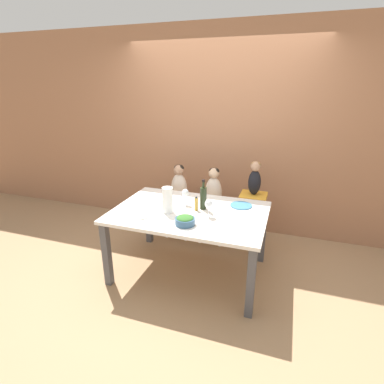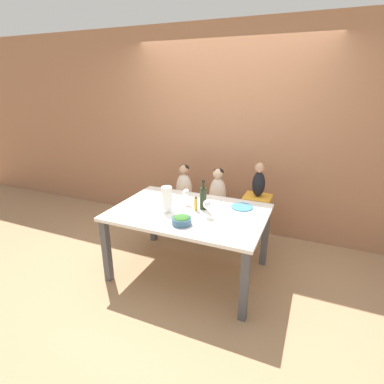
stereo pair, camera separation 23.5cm
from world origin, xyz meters
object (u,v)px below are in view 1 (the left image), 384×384
object	(u,v)px
wine_glass_near	(209,204)
salad_bowl_large	(185,220)
dinner_plate_back_left	(164,197)
person_baby_right	(255,177)
dinner_plate_back_right	(241,205)
chair_far_left	(179,210)
wine_bottle	(203,197)
paper_towel_roll	(168,200)
person_child_center	(214,190)
chair_far_center	(213,215)
wine_glass_far	(185,193)
chair_right_highchair	(253,207)
person_child_left	(179,186)
dinner_plate_front_left	(139,215)

from	to	relation	value
wine_glass_near	salad_bowl_large	size ratio (longest dim) A/B	0.94
salad_bowl_large	dinner_plate_back_left	distance (m)	0.73
person_baby_right	dinner_plate_back_right	size ratio (longest dim) A/B	1.75
chair_far_left	wine_bottle	xyz separation A→B (m)	(0.53, -0.68, 0.50)
paper_towel_roll	wine_glass_near	bearing A→B (deg)	5.73
dinner_plate_back_left	person_child_center	bearing A→B (deg)	49.53
person_child_center	chair_far_center	bearing A→B (deg)	-90.00
wine_glass_far	chair_far_center	bearing A→B (deg)	76.46
chair_right_highchair	person_child_left	xyz separation A→B (m)	(-0.97, 0.00, 0.18)
wine_glass_near	dinner_plate_back_right	bearing A→B (deg)	54.07
wine_bottle	wine_glass_far	bearing A→B (deg)	166.66
person_child_center	wine_glass_near	distance (m)	0.87
chair_far_center	person_baby_right	world-z (taller)	person_baby_right
wine_bottle	paper_towel_roll	bearing A→B (deg)	-147.21
person_baby_right	dinner_plate_front_left	bearing A→B (deg)	-133.44
wine_glass_near	wine_glass_far	xyz separation A→B (m)	(-0.32, 0.21, 0.00)
wine_bottle	wine_glass_far	distance (m)	0.22
person_baby_right	paper_towel_roll	distance (m)	1.16
paper_towel_roll	dinner_plate_back_left	distance (m)	0.43
person_child_left	dinner_plate_back_left	xyz separation A→B (m)	(0.02, -0.52, 0.03)
chair_far_left	chair_far_center	xyz separation A→B (m)	(0.47, 0.00, 0.00)
chair_right_highchair	dinner_plate_back_right	world-z (taller)	dinner_plate_back_right
person_baby_right	wine_glass_near	world-z (taller)	person_baby_right
paper_towel_roll	dinner_plate_back_right	size ratio (longest dim) A/B	1.14
dinner_plate_back_right	paper_towel_roll	bearing A→B (deg)	-149.34
person_baby_right	dinner_plate_back_left	world-z (taller)	person_baby_right
dinner_plate_front_left	dinner_plate_back_right	world-z (taller)	same
person_child_center	wine_glass_near	bearing A→B (deg)	-78.65
wine_bottle	dinner_plate_back_left	world-z (taller)	wine_bottle
wine_bottle	dinner_plate_back_right	xyz separation A→B (m)	(0.37, 0.20, -0.12)
paper_towel_roll	dinner_plate_back_right	xyz separation A→B (m)	(0.68, 0.40, -0.13)
person_baby_right	wine_bottle	bearing A→B (deg)	-122.70
chair_far_center	dinner_plate_back_right	bearing A→B (deg)	-47.99
chair_far_left	person_child_center	bearing A→B (deg)	0.07
chair_far_center	wine_glass_far	distance (m)	0.81
person_child_center	person_baby_right	distance (m)	0.55
person_child_left	person_child_center	bearing A→B (deg)	0.00
person_child_center	salad_bowl_large	world-z (taller)	person_child_center
person_child_left	wine_glass_near	size ratio (longest dim) A/B	3.13
dinner_plate_back_right	person_child_center	bearing A→B (deg)	131.97
person_baby_right	person_child_center	bearing A→B (deg)	-179.96
chair_far_center	chair_right_highchair	bearing A→B (deg)	0.00
person_baby_right	dinner_plate_back_right	xyz separation A→B (m)	(-0.07, -0.48, -0.19)
chair_far_left	wine_glass_far	xyz separation A→B (m)	(0.32, -0.63, 0.50)
wine_glass_far	dinner_plate_back_left	bearing A→B (deg)	160.16
wine_glass_near	dinner_plate_back_left	bearing A→B (deg)	152.56
wine_glass_far	dinner_plate_back_left	size ratio (longest dim) A/B	0.76
dinner_plate_back_right	dinner_plate_back_left	bearing A→B (deg)	-177.20
person_child_center	person_baby_right	bearing A→B (deg)	0.04
person_child_left	dinner_plate_front_left	distance (m)	1.05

